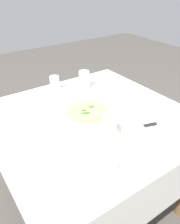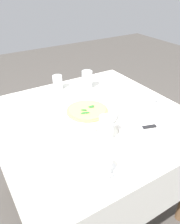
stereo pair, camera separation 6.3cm
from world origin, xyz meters
name	(u,v)px [view 1 (the left image)]	position (x,y,z in m)	size (l,w,h in m)	color
ground_plane	(92,200)	(0.00, 0.00, 0.00)	(8.00, 8.00, 0.00)	#4C4742
dining_table	(93,135)	(0.00, 0.00, 0.61)	(1.07, 1.07, 0.74)	white
pizza_plate	(87,113)	(0.02, -0.03, 0.76)	(0.36, 0.36, 0.02)	white
pizza	(87,111)	(0.02, -0.03, 0.77)	(0.24, 0.24, 0.02)	#DBAD60
coffee_cup_right_edge	(148,98)	(-0.39, 0.06, 0.77)	(0.13, 0.13, 0.06)	white
coffee_cup_back_corner	(109,166)	(0.20, 0.39, 0.77)	(0.13, 0.13, 0.06)	white
water_glass_far_left	(55,84)	(0.02, -0.43, 0.79)	(0.07, 0.07, 0.10)	white
water_glass_near_left	(84,81)	(-0.17, -0.34, 0.80)	(0.07, 0.07, 0.12)	white
water_glass_far_right	(108,128)	(0.06, 0.21, 0.80)	(0.07, 0.07, 0.13)	white
napkin_folded	(142,129)	(-0.13, 0.26, 0.75)	(0.25, 0.19, 0.02)	white
dinner_knife	(141,127)	(-0.12, 0.26, 0.77)	(0.19, 0.08, 0.01)	silver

